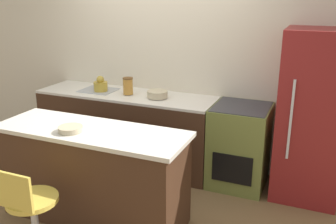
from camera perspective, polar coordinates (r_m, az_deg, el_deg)
ground_plane at (r=4.60m, az=-4.42°, el=-9.96°), size 14.00×14.00×0.00m
wall_back at (r=4.78m, az=-0.90°, el=7.72°), size 8.00×0.06×2.60m
back_counter at (r=4.84m, az=-6.28°, el=-2.52°), size 2.27×0.66×0.94m
kitchen_island at (r=3.72m, az=-11.30°, el=-9.27°), size 1.86×0.64×0.93m
oven_range at (r=4.36m, az=10.83°, el=-5.05°), size 0.62×0.67×0.94m
refrigerator at (r=4.16m, az=21.07°, el=-0.73°), size 0.67×0.65×1.80m
stool_chair at (r=3.39m, az=-20.14°, el=-14.41°), size 0.42×0.42×0.84m
kettle at (r=4.82m, az=-10.24°, el=4.06°), size 0.17×0.17×0.20m
mixing_bowl at (r=4.46m, az=-1.64°, el=2.74°), size 0.24×0.24×0.08m
canister_jar at (r=4.62m, az=-6.12°, el=3.99°), size 0.13×0.13×0.21m
fruit_bowl at (r=3.50m, az=-14.64°, el=-2.54°), size 0.22×0.22×0.05m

